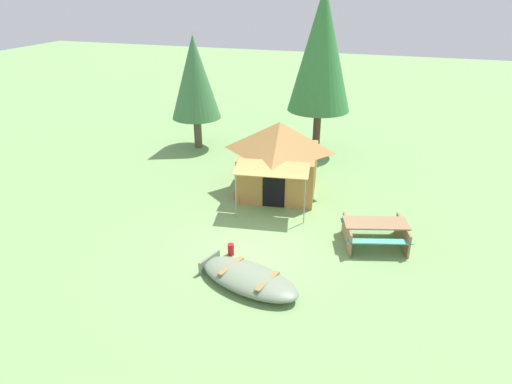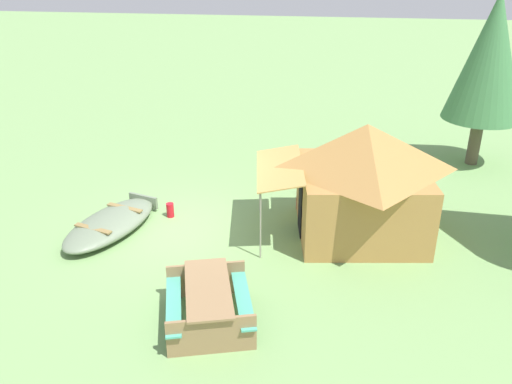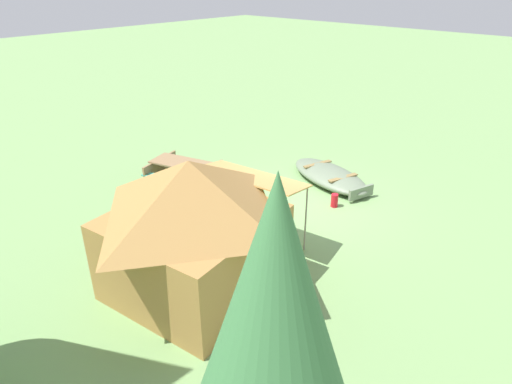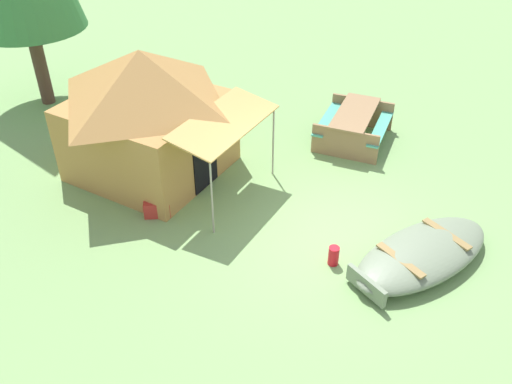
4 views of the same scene
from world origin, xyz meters
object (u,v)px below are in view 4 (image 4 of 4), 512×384
Objects in this scene: beached_rowboat at (422,254)px; fuel_can at (334,256)px; picnic_table at (354,122)px; cooler_box at (158,207)px; canvas_cabin_tent at (147,111)px.

beached_rowboat is 1.49m from fuel_can.
picnic_table is (2.91, 3.01, 0.26)m from beached_rowboat.
picnic_table is 4.39× the size of cooler_box.
fuel_can is at bearing -91.95° from canvas_cabin_tent.
picnic_table is 4.27m from fuel_can.
cooler_box is at bearing 104.72° from fuel_can.
beached_rowboat is at bearing -68.20° from cooler_box.
picnic_table is at bearing -36.62° from canvas_cabin_tent.
fuel_can is (0.88, -3.35, 0.02)m from cooler_box.
fuel_can is at bearing -154.40° from picnic_table.
beached_rowboat is 4.86m from cooler_box.
fuel_can is at bearing 128.44° from beached_rowboat.
canvas_cabin_tent is at bearing 49.82° from cooler_box.
picnic_table is 4.96m from cooler_box.
fuel_can is (-3.84, -1.84, -0.30)m from picnic_table.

